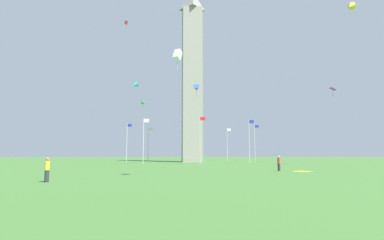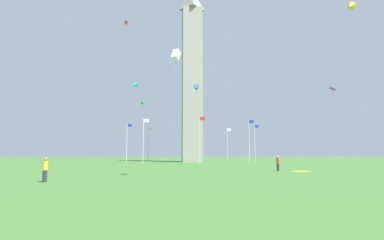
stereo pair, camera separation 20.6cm
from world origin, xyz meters
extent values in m
plane|color=#3D6B2D|center=(0.00, 0.00, 0.00)|extent=(260.00, 260.00, 0.00)
cube|color=gray|center=(0.00, 0.00, 18.53)|extent=(4.63, 4.63, 37.07)
pyramid|color=gray|center=(0.00, 0.00, 39.59)|extent=(4.63, 4.63, 5.05)
cylinder|color=silver|center=(15.10, 0.00, 4.47)|extent=(0.14, 0.14, 8.93)
cube|color=#1E2D99|center=(15.65, 0.00, 8.48)|extent=(1.00, 0.03, 0.64)
cylinder|color=silver|center=(10.68, 10.68, 4.47)|extent=(0.14, 0.14, 8.93)
cube|color=white|center=(11.23, 10.68, 8.48)|extent=(1.00, 0.03, 0.64)
cylinder|color=silver|center=(0.00, 15.10, 4.47)|extent=(0.14, 0.14, 8.93)
cube|color=red|center=(0.55, 15.10, 8.48)|extent=(1.00, 0.03, 0.64)
cylinder|color=silver|center=(-10.68, 10.68, 4.47)|extent=(0.14, 0.14, 8.93)
cube|color=white|center=(-10.13, 10.68, 8.48)|extent=(1.00, 0.03, 0.64)
cylinder|color=silver|center=(-15.10, 0.00, 4.47)|extent=(0.14, 0.14, 8.93)
cube|color=#1E2D99|center=(-14.55, 0.00, 8.48)|extent=(1.00, 0.03, 0.64)
cylinder|color=silver|center=(-10.68, -10.68, 4.47)|extent=(0.14, 0.14, 8.93)
cube|color=white|center=(-10.13, -10.68, 8.48)|extent=(1.00, 0.03, 0.64)
cylinder|color=silver|center=(0.00, -15.10, 4.47)|extent=(0.14, 0.14, 8.93)
cube|color=red|center=(0.55, -15.10, 8.48)|extent=(1.00, 0.03, 0.64)
cylinder|color=silver|center=(10.68, -10.68, 4.47)|extent=(0.14, 0.14, 8.93)
cube|color=#1E2D99|center=(11.23, -10.68, 8.48)|extent=(1.00, 0.03, 0.64)
cylinder|color=#2D2D38|center=(6.03, -38.57, 0.40)|extent=(0.29, 0.29, 0.80)
cylinder|color=red|center=(6.03, -38.57, 1.12)|extent=(0.32, 0.32, 0.65)
sphere|color=tan|center=(6.03, -38.57, 1.57)|extent=(0.24, 0.24, 0.24)
cylinder|color=#2D2D38|center=(-14.70, -50.30, 0.40)|extent=(0.29, 0.29, 0.80)
cylinder|color=yellow|center=(-14.70, -50.30, 1.11)|extent=(0.32, 0.32, 0.62)
sphere|color=#936B4C|center=(-14.70, -50.30, 1.54)|extent=(0.24, 0.24, 0.24)
cone|color=yellow|center=(29.24, -18.17, 30.46)|extent=(2.37, 2.28, 1.92)
cylinder|color=#A4921C|center=(29.24, -18.17, 29.27)|extent=(0.04, 0.04, 1.78)
cube|color=red|center=(-15.17, -5.67, 30.79)|extent=(0.83, 0.86, 0.94)
cylinder|color=maroon|center=(-15.17, -5.67, 30.05)|extent=(0.04, 0.04, 1.10)
cone|color=green|center=(-10.51, -14.88, 11.34)|extent=(1.38, 1.24, 1.17)
cylinder|color=#208035|center=(-10.51, -14.88, 10.63)|extent=(0.04, 0.04, 1.07)
cube|color=purple|center=(24.55, -18.54, 13.93)|extent=(1.12, 1.22, 0.53)
cylinder|color=#67278E|center=(24.55, -18.54, 13.06)|extent=(0.04, 0.04, 1.31)
cone|color=#33C6D1|center=(-11.26, -24.91, 12.46)|extent=(1.33, 1.22, 1.10)
cylinder|color=teal|center=(-11.26, -24.91, 11.78)|extent=(0.04, 0.04, 1.01)
cube|color=white|center=(-5.79, -47.90, 9.90)|extent=(0.83, 0.98, 1.00)
cylinder|color=#A7A7A7|center=(-5.79, -47.90, 9.12)|extent=(0.04, 0.04, 1.16)
cone|color=blue|center=(0.21, -7.79, 15.87)|extent=(1.80, 2.13, 1.88)
cylinder|color=#233C9D|center=(0.21, -7.79, 14.75)|extent=(0.04, 0.04, 1.68)
cube|color=yellow|center=(8.17, -39.67, 0.01)|extent=(2.25, 2.10, 0.01)
camera|label=1|loc=(-6.96, -72.25, 1.90)|focal=28.90mm
camera|label=2|loc=(-6.75, -72.27, 1.90)|focal=28.90mm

